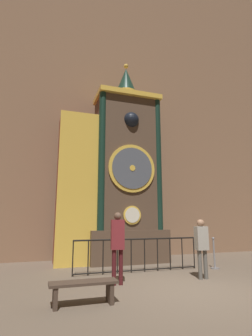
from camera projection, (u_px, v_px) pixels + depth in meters
name	position (u px, v px, depth m)	size (l,w,h in m)	color
ground_plane	(194.00, 291.00, 6.03)	(28.00, 28.00, 0.00)	brown
cathedral_back_wall	(120.00, 89.00, 12.84)	(24.00, 0.32, 15.78)	#846047
clock_tower	(114.00, 176.00, 10.53)	(4.27, 1.77, 8.41)	brown
railing_fence	(138.00, 253.00, 8.23)	(4.09, 0.05, 1.02)	black
visitor_near	(118.00, 241.00, 6.76)	(0.37, 0.28, 1.80)	#461518
visitor_far	(202.00, 243.00, 7.38)	(0.35, 0.24, 1.62)	#58554F
stanchion_post	(214.00, 258.00, 8.75)	(0.28, 0.28, 1.02)	gray
visitor_bench	(84.00, 288.00, 5.07)	(1.32, 0.40, 0.44)	#423328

